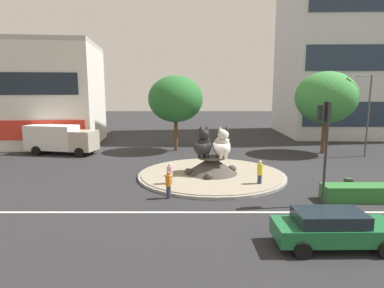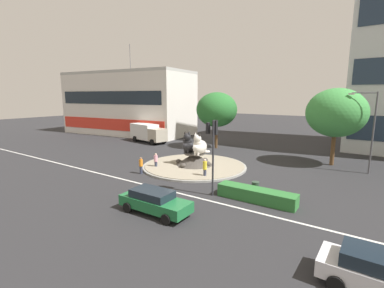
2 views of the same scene
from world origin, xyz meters
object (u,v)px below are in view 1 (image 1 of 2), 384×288
Objects in this scene: pedestrian_yellow_shirt at (259,173)px; delivery_box_truck at (59,138)px; traffic_light_mast at (324,131)px; office_tower at (355,13)px; cat_statue_white at (221,146)px; pedestrian_pink_shirt at (169,175)px; sedan_on_far_lane at (332,228)px; broadleaf_tree_behind_island at (325,98)px; streetlight_arm at (365,110)px; pedestrian_orange_shirt at (168,184)px; litter_bin at (347,185)px; cat_statue_black at (202,145)px; second_tree_near_tower at (175,99)px.

pedestrian_yellow_shirt is 20.57m from delivery_box_truck.
office_tower is (15.77, 29.77, 12.78)m from traffic_light_mast.
pedestrian_pink_shirt is (-3.57, -2.57, -1.46)m from cat_statue_white.
sedan_on_far_lane is at bearing -170.08° from pedestrian_pink_shirt.
traffic_light_mast is 16.05m from broadleaf_tree_behind_island.
streetlight_arm is (9.22, 13.09, 0.38)m from traffic_light_mast.
traffic_light_mast is 8.99m from pedestrian_orange_shirt.
broadleaf_tree_behind_island is 14.11m from litter_bin.
pedestrian_yellow_shirt is 5.78m from pedestrian_pink_shirt.
office_tower is at bearing 133.72° from cat_statue_white.
pedestrian_yellow_shirt is 5.31m from litter_bin.
delivery_box_truck is at bearing -30.78° from pedestrian_orange_shirt.
pedestrian_pink_shirt is 0.99× the size of pedestrian_orange_shirt.
pedestrian_pink_shirt is (-8.41, 3.23, -3.23)m from traffic_light_mast.
cat_statue_white is 0.30× the size of streetlight_arm.
cat_statue_black is 10.93m from second_tree_near_tower.
pedestrian_yellow_shirt is 1.12× the size of pedestrian_pink_shirt.
office_tower reaches higher than broadleaf_tree_behind_island.
second_tree_near_tower is at bearing -148.95° from office_tower.
broadleaf_tree_behind_island is at bearing -20.21° from traffic_light_mast.
streetlight_arm is at bearing -109.51° from office_tower.
streetlight_arm is 29.34m from delivery_box_truck.
pedestrian_orange_shirt is at bearing -136.48° from broadleaf_tree_behind_island.
litter_bin is (-3.58, -12.66, -5.08)m from broadleaf_tree_behind_island.
second_tree_near_tower is at bearing -16.94° from streetlight_arm.
traffic_light_mast reaches higher than sedan_on_far_lane.
streetlight_arm reaches higher than cat_statue_black.
cat_statue_white is at bearing -140.70° from broadleaf_tree_behind_island.
traffic_light_mast is 18.38m from second_tree_near_tower.
traffic_light_mast is at bearing -24.38° from delivery_box_truck.
pedestrian_pink_shirt is at bearing -48.50° from cat_statue_black.
sedan_on_far_lane reaches higher than litter_bin.
pedestrian_orange_shirt is at bearing -174.44° from litter_bin.
cat_statue_white is 0.42× the size of traffic_light_mast.
traffic_light_mast is 0.69× the size of broadleaf_tree_behind_island.
broadleaf_tree_behind_island is 15.18m from pedestrian_yellow_shirt.
pedestrian_orange_shirt is (-24.10, -28.72, -16.00)m from office_tower.
cat_statue_black reaches higher than pedestrian_pink_shirt.
litter_bin is at bearing 59.13° from sedan_on_far_lane.
delivery_box_truck is (-26.06, -0.41, -3.98)m from broadleaf_tree_behind_island.
office_tower is at bearing 34.72° from delivery_box_truck.
litter_bin is at bearing -156.34° from pedestrian_orange_shirt.
second_tree_near_tower is 4.92× the size of pedestrian_pink_shirt.
broadleaf_tree_behind_island is (6.11, 14.77, 1.48)m from traffic_light_mast.
traffic_light_mast is 6.18× the size of litter_bin.
second_tree_near_tower is 8.59× the size of litter_bin.
pedestrian_pink_shirt is at bearing -69.80° from pedestrian_orange_shirt.
litter_bin is (-13.24, -27.67, -16.38)m from office_tower.
second_tree_near_tower is 22.61m from sedan_on_far_lane.
sedan_on_far_lane is (7.22, -20.93, -4.57)m from second_tree_near_tower.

